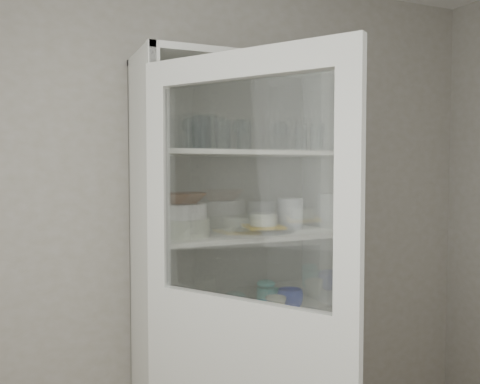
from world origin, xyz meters
name	(u,v)px	position (x,y,z in m)	size (l,w,h in m)	color
wall_back	(187,222)	(0.00, 1.50, 1.30)	(3.60, 0.02, 2.60)	gray
pantry_cabinet	(235,294)	(0.20, 1.34, 0.94)	(1.00, 0.45, 2.10)	silver
cupboard_door	(242,360)	(-0.05, 0.67, 0.87)	(0.53, 0.78, 2.00)	silver
tumbler_0	(201,133)	(-0.05, 1.14, 1.73)	(0.07, 0.07, 0.14)	silver
tumbler_1	(209,132)	(-0.02, 1.13, 1.74)	(0.08, 0.08, 0.15)	silver
tumbler_2	(202,133)	(-0.04, 1.13, 1.73)	(0.07, 0.07, 0.15)	silver
tumbler_3	(223,135)	(0.05, 1.13, 1.73)	(0.07, 0.07, 0.13)	silver
tumbler_4	(244,136)	(0.17, 1.16, 1.73)	(0.07, 0.07, 0.13)	silver
tumbler_5	(317,137)	(0.56, 1.15, 1.73)	(0.07, 0.07, 0.14)	silver
tumbler_6	(301,138)	(0.48, 1.16, 1.72)	(0.06, 0.06, 0.13)	silver
tumbler_7	(157,133)	(-0.21, 1.28, 1.74)	(0.08, 0.08, 0.15)	silver
tumbler_8	(157,136)	(-0.21, 1.29, 1.72)	(0.06, 0.06, 0.13)	silver
tumbler_9	(194,134)	(-0.05, 1.24, 1.73)	(0.07, 0.07, 0.15)	silver
tumbler_10	(217,134)	(0.07, 1.25, 1.74)	(0.08, 0.08, 0.16)	silver
goblet_0	(199,135)	(0.03, 1.39, 1.74)	(0.07, 0.07, 0.15)	silver
goblet_1	(190,133)	(-0.02, 1.37, 1.75)	(0.08, 0.08, 0.18)	silver
goblet_2	(240,134)	(0.24, 1.36, 1.75)	(0.08, 0.08, 0.18)	silver
goblet_3	(280,136)	(0.49, 1.40, 1.75)	(0.08, 0.08, 0.18)	silver
plate_stack_front	(183,227)	(-0.10, 1.24, 1.30)	(0.25, 0.25, 0.08)	beige
plate_stack_back	(167,225)	(-0.14, 1.37, 1.30)	(0.24, 0.24, 0.08)	beige
cream_bowl	(183,211)	(-0.10, 1.24, 1.38)	(0.22, 0.22, 0.07)	white
terracotta_bowl	(183,198)	(-0.10, 1.24, 1.44)	(0.21, 0.21, 0.05)	brown
glass_platter	(264,230)	(0.32, 1.26, 1.27)	(0.32, 0.32, 0.02)	silver
yellow_trivet	(264,227)	(0.32, 1.26, 1.29)	(0.18, 0.18, 0.01)	orange
white_ramekin	(264,219)	(0.32, 1.26, 1.32)	(0.14, 0.14, 0.06)	beige
grey_bowl_stack	(290,214)	(0.49, 1.29, 1.34)	(0.13, 0.13, 0.16)	silver
mug_blue	(290,299)	(0.46, 1.23, 0.91)	(0.13, 0.13, 0.10)	#0B249A
mug_teal	(272,297)	(0.40, 1.33, 0.90)	(0.09, 0.09, 0.09)	teal
mug_white	(276,306)	(0.33, 1.15, 0.91)	(0.10, 0.10, 0.09)	beige
teal_jar	(266,295)	(0.37, 1.33, 0.92)	(0.10, 0.10, 0.12)	teal
measuring_cups	(187,322)	(-0.11, 1.18, 0.88)	(0.09, 0.09, 0.04)	#ADAFC0
white_canister	(157,306)	(-0.21, 1.32, 0.93)	(0.11, 0.11, 0.13)	beige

